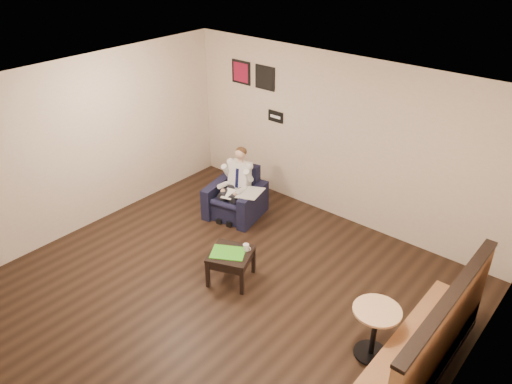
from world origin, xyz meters
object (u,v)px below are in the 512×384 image
Objects in this scene: armchair at (235,194)px; side_table at (231,266)px; coffee_mug at (246,247)px; cafe_table at (374,332)px; green_folder at (228,253)px; seated_man at (232,188)px; banquette at (421,331)px; smartphone at (238,247)px.

armchair is 1.52× the size of side_table.
cafe_table is at bearing -4.23° from coffee_mug.
green_folder reaches higher than side_table.
seated_man is 1.73m from side_table.
banquette reaches higher than coffee_mug.
armchair is 0.35× the size of banquette.
banquette is at bearing -1.90° from coffee_mug.
banquette is at bearing 2.70° from green_folder.
banquette reaches higher than side_table.
green_folder is 2.26m from cafe_table.
green_folder is 0.19× the size of banquette.
armchair is 1.86× the size of green_folder.
cafe_table is at bearing -172.05° from banquette.
seated_man is 0.47× the size of banquette.
cafe_table is (2.25, 0.06, -0.13)m from green_folder.
armchair is at bearing 128.96° from green_folder.
banquette reaches higher than smartphone.
side_table is 5.79× the size of coffee_mug.
smartphone is at bearing -58.28° from armchair.
coffee_mug is 2.12m from cafe_table.
side_table is at bearing -61.79° from armchair.
banquette is at bearing 2.07° from side_table.
banquette is at bearing -29.99° from armchair.
cafe_table is (2.11, -0.16, -0.17)m from coffee_mug.
green_folder is 0.67× the size of cafe_table.
banquette is (3.88, -1.27, 0.21)m from armchair.
seated_man is 3.59m from cafe_table.
banquette reaches higher than armchair.
armchair is at bearing 158.42° from cafe_table.
cafe_table reaches higher than coffee_mug.
cafe_table reaches higher than smartphone.
armchair reaches higher than coffee_mug.
side_table is 0.82× the size of cafe_table.
armchair reaches higher than green_folder.
green_folder is at bearing -103.96° from smartphone.
coffee_mug is 0.14× the size of cafe_table.
armchair is 1.74m from coffee_mug.
green_folder reaches higher than smartphone.
cafe_table is at bearing 0.75° from side_table.
armchair is 5.97× the size of smartphone.
armchair is at bearing 161.90° from banquette.
armchair is 1.80m from green_folder.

